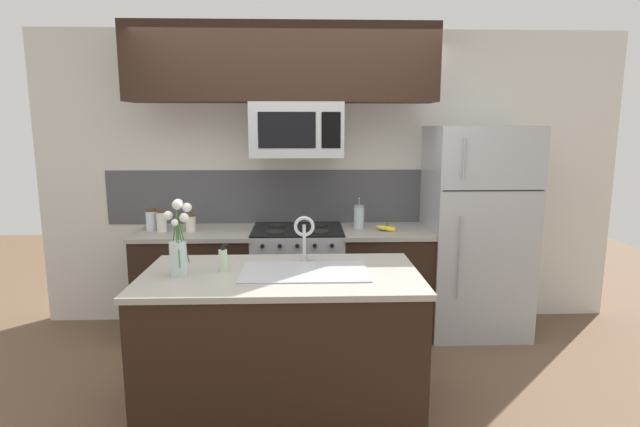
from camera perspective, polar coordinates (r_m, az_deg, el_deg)
ground_plane at (r=3.69m, az=-2.60°, el=-18.82°), size 10.00×10.00×0.00m
rear_partition at (r=4.55m, az=1.22°, el=3.93°), size 5.20×0.10×2.60m
splash_band at (r=4.50m, az=-2.56°, el=1.94°), size 3.40×0.01×0.48m
back_counter_left at (r=4.43m, az=-13.77°, el=-7.67°), size 0.98×0.65×0.91m
back_counter_right at (r=4.40m, az=7.34°, el=-7.60°), size 0.76×0.65×0.91m
stove_range at (r=4.34m, az=-2.53°, el=-7.69°), size 0.76×0.64×0.93m
microwave at (r=4.12m, az=-2.67°, el=9.52°), size 0.74×0.40×0.44m
upper_cabinet_band at (r=4.12m, az=-4.33°, el=16.72°), size 2.45×0.34×0.60m
refrigerator at (r=4.50m, az=17.30°, el=-1.87°), size 0.83×0.74×1.78m
storage_jar_tall at (r=4.43m, az=-18.73°, el=-0.68°), size 0.09×0.09×0.18m
storage_jar_medium at (r=4.34m, az=-17.64°, el=-0.82°), size 0.08×0.08×0.18m
storage_jar_short at (r=4.28m, az=-14.57°, el=-1.06°), size 0.09×0.09×0.15m
banana_bunch at (r=4.22m, az=7.65°, el=-1.67°), size 0.19×0.15×0.08m
french_press at (r=4.29m, az=4.47°, el=-0.37°), size 0.09×0.09×0.27m
island_counter at (r=3.17m, az=-4.38°, el=-14.62°), size 1.66×0.87×0.91m
kitchen_sink at (r=3.03m, az=-1.78°, el=-7.98°), size 0.76×0.44×0.16m
sink_faucet at (r=3.17m, az=-1.81°, el=-2.18°), size 0.14×0.14×0.31m
dish_soap_bottle at (r=3.08m, az=-11.02°, el=-5.22°), size 0.06×0.05×0.16m
flower_vase at (r=3.03m, az=-15.88°, el=-3.74°), size 0.16×0.22×0.46m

